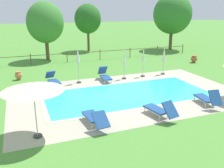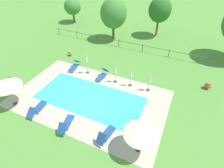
% 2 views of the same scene
% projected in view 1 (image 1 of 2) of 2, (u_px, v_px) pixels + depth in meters
% --- Properties ---
extents(ground_plane, '(160.00, 160.00, 0.00)m').
position_uv_depth(ground_plane, '(128.00, 94.00, 15.00)').
color(ground_plane, '#518E38').
extents(pool_deck_paving, '(13.88, 8.40, 0.01)m').
position_uv_depth(pool_deck_paving, '(128.00, 94.00, 14.99)').
color(pool_deck_paving, '#B2A893').
rests_on(pool_deck_paving, ground).
extents(swimming_pool_water, '(9.86, 4.37, 0.01)m').
position_uv_depth(swimming_pool_water, '(128.00, 94.00, 14.99)').
color(swimming_pool_water, '#38C6D1').
rests_on(swimming_pool_water, ground).
extents(pool_coping_rim, '(10.34, 4.85, 0.01)m').
position_uv_depth(pool_coping_rim, '(128.00, 94.00, 14.99)').
color(pool_coping_rim, '#C0B59F').
rests_on(pool_coping_rim, ground).
extents(sun_lounger_north_near_steps, '(0.74, 1.91, 0.98)m').
position_uv_depth(sun_lounger_north_near_steps, '(105.00, 76.00, 17.65)').
color(sun_lounger_north_near_steps, navy).
rests_on(sun_lounger_north_near_steps, ground).
extents(sun_lounger_north_mid, '(0.96, 1.99, 0.95)m').
position_uv_depth(sun_lounger_north_mid, '(160.00, 109.00, 11.74)').
color(sun_lounger_north_mid, navy).
rests_on(sun_lounger_north_mid, ground).
extents(sun_lounger_north_far, '(0.77, 2.05, 0.83)m').
position_uv_depth(sun_lounger_north_far, '(95.00, 117.00, 10.93)').
color(sun_lounger_north_far, navy).
rests_on(sun_lounger_north_far, ground).
extents(sun_lounger_north_end, '(0.85, 1.90, 1.01)m').
position_uv_depth(sun_lounger_north_end, '(207.00, 98.00, 13.18)').
color(sun_lounger_north_end, navy).
rests_on(sun_lounger_north_end, ground).
extents(sun_lounger_south_near_corner, '(0.85, 2.00, 0.91)m').
position_uv_depth(sun_lounger_south_near_corner, '(53.00, 80.00, 16.60)').
color(sun_lounger_south_near_corner, navy).
rests_on(sun_lounger_south_near_corner, ground).
extents(patio_umbrella_open_foreground, '(2.42, 2.42, 2.36)m').
position_uv_depth(patio_umbrella_open_foreground, '(33.00, 87.00, 9.37)').
color(patio_umbrella_open_foreground, '#383838').
rests_on(patio_umbrella_open_foreground, ground).
extents(patio_umbrella_closed_row_west, '(0.32, 0.32, 2.32)m').
position_uv_depth(patio_umbrella_closed_row_west, '(164.00, 55.00, 19.08)').
color(patio_umbrella_closed_row_west, '#383838').
rests_on(patio_umbrella_closed_row_west, ground).
extents(patio_umbrella_closed_row_mid_west, '(0.32, 0.32, 2.35)m').
position_uv_depth(patio_umbrella_closed_row_mid_west, '(143.00, 57.00, 18.41)').
color(patio_umbrella_closed_row_mid_west, '#383838').
rests_on(patio_umbrella_closed_row_mid_west, ground).
extents(patio_umbrella_closed_row_centre, '(0.32, 0.32, 2.54)m').
position_uv_depth(patio_umbrella_closed_row_centre, '(78.00, 58.00, 16.73)').
color(patio_umbrella_closed_row_centre, '#383838').
rests_on(patio_umbrella_closed_row_centre, ground).
extents(patio_umbrella_closed_row_mid_east, '(0.32, 0.32, 2.34)m').
position_uv_depth(patio_umbrella_closed_row_mid_east, '(124.00, 59.00, 17.80)').
color(patio_umbrella_closed_row_mid_east, '#383838').
rests_on(patio_umbrella_closed_row_mid_east, ground).
extents(terracotta_urn_near_fence, '(0.61, 0.61, 0.68)m').
position_uv_depth(terracotta_urn_near_fence, '(194.00, 59.00, 23.60)').
color(terracotta_urn_near_fence, '#A85B38').
rests_on(terracotta_urn_near_fence, ground).
extents(terracotta_urn_by_tree, '(0.50, 0.50, 0.63)m').
position_uv_depth(terracotta_urn_by_tree, '(18.00, 75.00, 17.89)').
color(terracotta_urn_by_tree, '#C67547').
rests_on(terracotta_urn_by_tree, ground).
extents(perimeter_fence, '(23.79, 0.08, 1.05)m').
position_uv_depth(perimeter_fence, '(84.00, 54.00, 24.32)').
color(perimeter_fence, brown).
rests_on(perimeter_fence, ground).
extents(tree_far_west, '(3.17, 3.17, 5.59)m').
position_uv_depth(tree_far_west, '(88.00, 19.00, 29.19)').
color(tree_far_west, brown).
rests_on(tree_far_west, ground).
extents(tree_centre, '(4.68, 4.68, 6.80)m').
position_uv_depth(tree_centre, '(172.00, 14.00, 29.98)').
color(tree_centre, brown).
rests_on(tree_centre, ground).
extents(tree_east_mid, '(3.59, 3.59, 5.73)m').
position_uv_depth(tree_east_mid, '(45.00, 23.00, 23.88)').
color(tree_east_mid, brown).
rests_on(tree_east_mid, ground).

